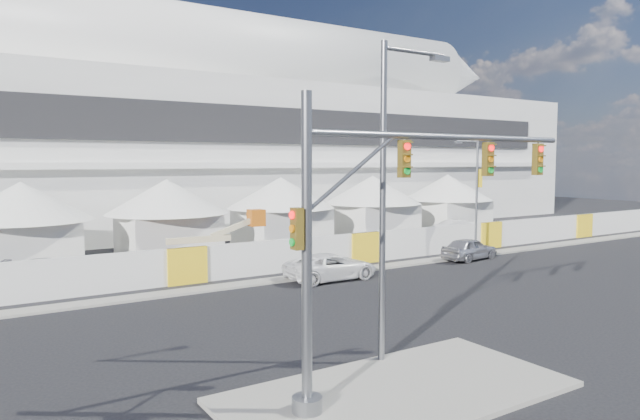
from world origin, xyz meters
TOP-DOWN VIEW (x-y plane):
  - ground at (0.00, 0.00)m, footprint 160.00×160.00m
  - median_island at (-6.00, -3.00)m, footprint 10.00×5.00m
  - far_curb at (20.00, 12.50)m, footprint 80.00×1.20m
  - stadium at (8.71, 41.50)m, footprint 80.00×24.80m
  - tent_row at (0.50, 24.00)m, footprint 53.40×8.40m
  - hoarding_fence at (6.00, 14.50)m, footprint 70.00×0.25m
  - scaffold_tower at (46.00, 36.00)m, footprint 4.40×4.40m
  - sedan_silver at (12.62, 11.56)m, footprint 2.34×4.65m
  - pickup_curb at (1.19, 11.19)m, footprint 2.57×5.41m
  - lot_car_a at (20.70, 19.93)m, footprint 3.07×5.00m
  - lot_car_b at (27.46, 17.39)m, footprint 2.67×4.43m
  - lot_car_c at (-12.18, 17.60)m, footprint 3.68×5.54m
  - traffic_mast at (-6.91, -2.85)m, footprint 10.22×0.80m
  - streetlight_median at (-4.56, -0.80)m, footprint 2.83×0.28m
  - streetlight_curb at (14.07, 12.50)m, footprint 2.42×0.54m
  - boom_lift at (-4.91, 16.92)m, footprint 7.21×1.81m

SIDE VIEW (x-z plane):
  - ground at x=0.00m, z-range 0.00..0.00m
  - far_curb at x=20.00m, z-range 0.00..0.12m
  - median_island at x=-6.00m, z-range 0.00..0.15m
  - lot_car_b at x=27.46m, z-range 0.00..1.41m
  - lot_car_c at x=-12.18m, z-range 0.00..1.49m
  - pickup_curb at x=1.19m, z-range 0.00..1.49m
  - sedan_silver at x=12.62m, z-range 0.00..1.52m
  - lot_car_a at x=20.70m, z-range 0.00..1.55m
  - boom_lift at x=-4.91m, z-range -0.84..2.80m
  - hoarding_fence at x=6.00m, z-range 0.00..2.00m
  - tent_row at x=0.50m, z-range 0.45..5.85m
  - traffic_mast at x=-6.91m, z-range 0.55..8.74m
  - streetlight_curb at x=14.07m, z-range 0.66..8.84m
  - scaffold_tower at x=46.00m, z-range 0.00..12.00m
  - streetlight_median at x=-4.56m, z-range 0.91..11.13m
  - stadium at x=8.71m, z-range -1.54..20.44m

